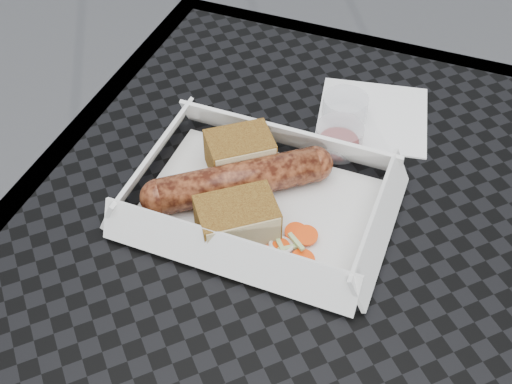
% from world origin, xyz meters
% --- Properties ---
extents(patio_table, '(0.80, 0.80, 0.74)m').
position_xyz_m(patio_table, '(0.00, 0.00, 0.67)').
color(patio_table, black).
rests_on(patio_table, ground).
extents(food_tray, '(0.22, 0.15, 0.00)m').
position_xyz_m(food_tray, '(-0.16, 0.07, 0.75)').
color(food_tray, white).
rests_on(food_tray, patio_table).
extents(bratwurst, '(0.16, 0.13, 0.04)m').
position_xyz_m(bratwurst, '(-0.18, 0.07, 0.77)').
color(bratwurst, brown).
rests_on(bratwurst, food_tray).
extents(bread_near, '(0.08, 0.08, 0.04)m').
position_xyz_m(bread_near, '(-0.19, 0.11, 0.77)').
color(bread_near, brown).
rests_on(bread_near, food_tray).
extents(bread_far, '(0.09, 0.08, 0.04)m').
position_xyz_m(bread_far, '(-0.16, 0.03, 0.77)').
color(bread_far, brown).
rests_on(bread_far, food_tray).
extents(veg_garnish, '(0.03, 0.03, 0.00)m').
position_xyz_m(veg_garnish, '(-0.11, 0.03, 0.75)').
color(veg_garnish, '#FF450B').
rests_on(veg_garnish, food_tray).
extents(napkin, '(0.14, 0.14, 0.00)m').
position_xyz_m(napkin, '(-0.09, 0.24, 0.75)').
color(napkin, white).
rests_on(napkin, patio_table).
extents(condiment_cup_sauce, '(0.05, 0.05, 0.03)m').
position_xyz_m(condiment_cup_sauce, '(-0.11, 0.18, 0.76)').
color(condiment_cup_sauce, maroon).
rests_on(condiment_cup_sauce, patio_table).
extents(condiment_cup_empty, '(0.05, 0.05, 0.03)m').
position_xyz_m(condiment_cup_empty, '(-0.12, 0.22, 0.76)').
color(condiment_cup_empty, silver).
rests_on(condiment_cup_empty, patio_table).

